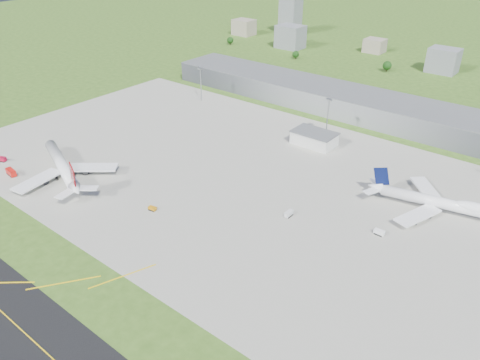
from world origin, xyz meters
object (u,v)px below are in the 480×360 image
Objects in this scene: crash_tender at (1,159)px; tug_yellow at (152,209)px; van_white_near at (289,214)px; airliner_blue_quad at (440,203)px; van_white_far at (379,233)px; fire_truck at (11,172)px; airliner_red_twin at (63,167)px.

crash_tender is 110.14m from tug_yellow.
tug_yellow is at bearing 124.63° from van_white_near.
van_white_far is at bearing -123.28° from airliner_blue_quad.
fire_truck reaches higher than tug_yellow.
van_white_far is at bearing -4.50° from crash_tender.
fire_truck reaches higher than van_white_far.
airliner_blue_quad is (174.03, 93.02, -0.47)m from airliner_red_twin.
airliner_red_twin is 169.47m from van_white_far.
fire_truck reaches higher than crash_tender.
airliner_red_twin reaches higher than van_white_far.
airliner_blue_quad reaches higher than crash_tender.
fire_truck is 1.37× the size of crash_tender.
airliner_red_twin is at bearing -6.61° from crash_tender.
van_white_far is (-14.39, -36.28, -3.64)m from airliner_blue_quad.
fire_truck is 91.22m from tug_yellow.
tug_yellow is at bearing -13.17° from crash_tender.
airliner_red_twin is 127.44m from van_white_near.
crash_tender is 172.81m from van_white_near.
airliner_blue_quad is 8.17× the size of fire_truck.
van_white_far reaches higher than tug_yellow.
airliner_blue_quad is 73.45m from van_white_near.
van_white_near is at bearing -4.21° from crash_tender.
tug_yellow is 107.28m from van_white_far.
van_white_near is 1.09× the size of van_white_far.
van_white_near is (163.12, 57.05, -0.12)m from crash_tender.
van_white_near reaches higher than van_white_far.
crash_tender is at bearing -158.92° from van_white_far.
airliner_red_twin is 65.31m from tug_yellow.
van_white_near is at bearing -160.07° from van_white_far.
airliner_blue_quad is at bearing 28.94° from tug_yellow.
airliner_blue_quad is 15.99× the size of tug_yellow.
airliner_blue_quad is 11.23× the size of crash_tender.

